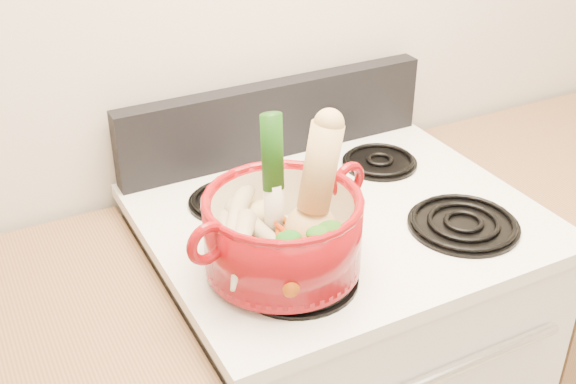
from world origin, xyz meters
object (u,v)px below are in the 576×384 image
dutch_oven (283,232)px  squash (311,190)px  stove_body (333,384)px  leek (274,178)px

dutch_oven → squash: (0.05, -0.01, 0.08)m
dutch_oven → squash: squash is taller
stove_body → squash: squash is taller
stove_body → leek: bearing=-156.6°
leek → squash: bearing=-45.4°
stove_body → leek: size_ratio=3.57×
dutch_oven → squash: size_ratio=1.15×
squash → leek: 0.07m
dutch_oven → squash: 0.09m
stove_body → dutch_oven: dutch_oven is taller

